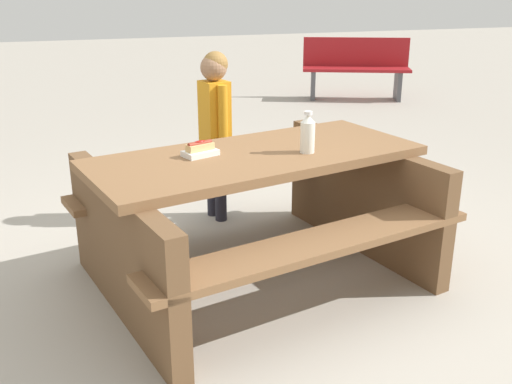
{
  "coord_description": "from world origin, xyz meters",
  "views": [
    {
      "loc": [
        0.97,
        2.91,
        1.64
      ],
      "look_at": [
        0.0,
        0.0,
        0.52
      ],
      "focal_mm": 41.5,
      "sensor_mm": 36.0,
      "label": 1
    }
  ],
  "objects_px": {
    "hotdog_tray": "(200,150)",
    "park_bench_mid": "(356,67)",
    "soda_bottle": "(308,134)",
    "picnic_table": "(256,206)",
    "child_in_coat": "(215,115)"
  },
  "relations": [
    {
      "from": "picnic_table",
      "to": "park_bench_mid",
      "type": "xyz_separation_m",
      "value": [
        -3.07,
        -4.71,
        0.0
      ]
    },
    {
      "from": "hotdog_tray",
      "to": "child_in_coat",
      "type": "relative_size",
      "value": 0.17
    },
    {
      "from": "picnic_table",
      "to": "hotdog_tray",
      "type": "relative_size",
      "value": 10.0
    },
    {
      "from": "soda_bottle",
      "to": "park_bench_mid",
      "type": "xyz_separation_m",
      "value": [
        -2.8,
        -4.79,
        -0.4
      ]
    },
    {
      "from": "picnic_table",
      "to": "soda_bottle",
      "type": "distance_m",
      "value": 0.49
    },
    {
      "from": "picnic_table",
      "to": "park_bench_mid",
      "type": "distance_m",
      "value": 5.63
    },
    {
      "from": "picnic_table",
      "to": "child_in_coat",
      "type": "xyz_separation_m",
      "value": [
        -0.02,
        -0.96,
        0.31
      ]
    },
    {
      "from": "soda_bottle",
      "to": "picnic_table",
      "type": "bearing_deg",
      "value": -16.5
    },
    {
      "from": "soda_bottle",
      "to": "park_bench_mid",
      "type": "distance_m",
      "value": 5.57
    },
    {
      "from": "child_in_coat",
      "to": "park_bench_mid",
      "type": "height_order",
      "value": "child_in_coat"
    },
    {
      "from": "picnic_table",
      "to": "child_in_coat",
      "type": "distance_m",
      "value": 1.01
    },
    {
      "from": "hotdog_tray",
      "to": "child_in_coat",
      "type": "bearing_deg",
      "value": -109.28
    },
    {
      "from": "soda_bottle",
      "to": "park_bench_mid",
      "type": "height_order",
      "value": "soda_bottle"
    },
    {
      "from": "picnic_table",
      "to": "park_bench_mid",
      "type": "relative_size",
      "value": 1.34
    },
    {
      "from": "hotdog_tray",
      "to": "park_bench_mid",
      "type": "distance_m",
      "value": 5.77
    }
  ]
}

